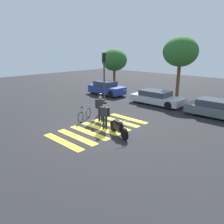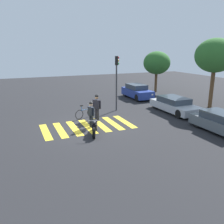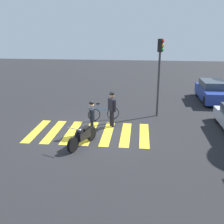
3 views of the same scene
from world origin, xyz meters
The scene contains 8 objects.
ground_plane centered at (0.00, 0.00, 0.00)m, with size 60.00×60.00×0.00m, color #232326.
police_motorcycle centered at (1.51, -0.02, 0.46)m, with size 1.95×1.00×1.04m.
leaning_bicycle centered at (-1.99, 0.44, 0.38)m, with size 0.73×1.68×1.01m.
officer_on_foot centered at (-1.00, 1.01, 1.12)m, with size 0.60×0.46×1.90m.
officer_by_motorcycle centered at (0.23, 0.18, 0.98)m, with size 0.63×0.33×1.72m.
crosswalk_stripes centered at (0.00, 0.00, 0.00)m, with size 3.10×5.85×0.01m.
car_blue_hatchback centered at (-6.83, 7.48, 0.69)m, with size 4.02×1.73×1.42m.
traffic_light_pole centered at (-3.08, 3.47, 2.94)m, with size 0.32×0.36×4.39m.
Camera 3 is at (12.37, 2.43, 5.07)m, focal length 43.74 mm.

